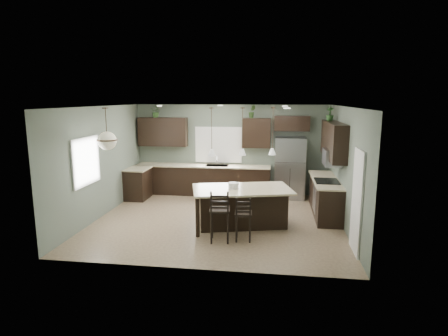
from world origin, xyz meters
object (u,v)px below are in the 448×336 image
refrigerator (290,168)px  bar_stool_left (220,215)px  bar_stool_center (243,218)px  plant_back_left (156,112)px  kitchen_island (242,207)px  serving_dish (233,186)px

refrigerator → bar_stool_left: size_ratio=1.62×
bar_stool_center → plant_back_left: (-3.09, 3.82, 2.09)m
refrigerator → bar_stool_left: refrigerator is taller
refrigerator → kitchen_island: 3.07m
bar_stool_left → kitchen_island: bearing=62.8°
kitchen_island → bar_stool_center: bar_stool_center is taller
refrigerator → serving_dish: refrigerator is taller
plant_back_left → serving_dish: bearing=-47.0°
serving_dish → plant_back_left: plant_back_left is taller
kitchen_island → plant_back_left: (-2.97, 2.93, 2.12)m
bar_stool_left → plant_back_left: 5.13m
serving_dish → plant_back_left: 4.37m
serving_dish → bar_stool_center: serving_dish is taller
serving_dish → bar_stool_center: size_ratio=0.25×
kitchen_island → bar_stool_center: bearing=-96.6°
bar_stool_center → plant_back_left: 5.34m
serving_dish → refrigerator: bearing=64.0°
kitchen_island → bar_stool_left: bar_stool_left is taller
refrigerator → plant_back_left: plant_back_left is taller
kitchen_island → bar_stool_center: (0.12, -0.89, 0.03)m
refrigerator → plant_back_left: size_ratio=5.09×
kitchen_island → serving_dish: 0.57m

